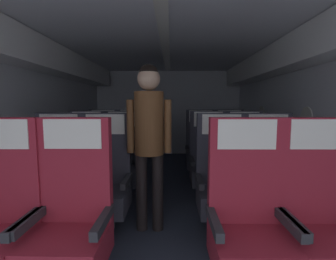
{
  "coord_description": "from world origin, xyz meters",
  "views": [
    {
      "loc": [
        0.09,
        -0.0,
        1.25
      ],
      "look_at": [
        0.03,
        3.79,
        0.85
      ],
      "focal_mm": 25.86,
      "sensor_mm": 36.0,
      "label": 1
    }
  ],
  "objects_px": {
    "seat_b_left_aisle": "(105,182)",
    "seat_c_right_window": "(208,162)",
    "seat_a_right_aisle": "(321,223)",
    "seat_a_left_aisle": "(71,221)",
    "seat_b_right_aisle": "(269,182)",
    "seat_c_left_aisle": "(122,162)",
    "seat_d_right_aisle": "(229,151)",
    "seat_c_left_window": "(86,162)",
    "seat_d_right_window": "(201,151)",
    "seat_a_right_window": "(248,223)",
    "seat_b_right_window": "(222,182)",
    "seat_c_right_aisle": "(245,163)",
    "flight_attendant": "(149,130)",
    "seat_d_left_window": "(103,150)",
    "seat_b_left_window": "(58,181)",
    "seat_d_left_aisle": "(132,150)"
  },
  "relations": [
    {
      "from": "seat_b_right_window",
      "to": "seat_b_left_aisle",
      "type": "bearing_deg",
      "value": -179.56
    },
    {
      "from": "seat_b_right_aisle",
      "to": "seat_c_right_window",
      "type": "xyz_separation_m",
      "value": [
        -0.47,
        0.84,
        0.0
      ]
    },
    {
      "from": "seat_d_right_aisle",
      "to": "flight_attendant",
      "type": "xyz_separation_m",
      "value": [
        -1.19,
        -1.69,
        0.53
      ]
    },
    {
      "from": "seat_a_right_window",
      "to": "seat_d_left_window",
      "type": "bearing_deg",
      "value": 123.76
    },
    {
      "from": "seat_b_left_aisle",
      "to": "seat_c_right_aisle",
      "type": "distance_m",
      "value": 1.84
    },
    {
      "from": "seat_b_left_aisle",
      "to": "seat_d_left_window",
      "type": "distance_m",
      "value": 1.74
    },
    {
      "from": "seat_b_left_aisle",
      "to": "seat_c_left_window",
      "type": "distance_m",
      "value": 0.98
    },
    {
      "from": "seat_c_left_aisle",
      "to": "seat_d_right_aisle",
      "type": "bearing_deg",
      "value": 26.88
    },
    {
      "from": "seat_d_right_window",
      "to": "seat_c_left_window",
      "type": "bearing_deg",
      "value": -153.43
    },
    {
      "from": "seat_b_left_aisle",
      "to": "seat_c_left_window",
      "type": "bearing_deg",
      "value": 119.73
    },
    {
      "from": "seat_b_right_aisle",
      "to": "flight_attendant",
      "type": "bearing_deg",
      "value": -178.62
    },
    {
      "from": "seat_a_left_aisle",
      "to": "seat_b_right_aisle",
      "type": "relative_size",
      "value": 1.0
    },
    {
      "from": "seat_b_right_window",
      "to": "seat_c_right_window",
      "type": "xyz_separation_m",
      "value": [
        -0.0,
        0.85,
        0.0
      ]
    },
    {
      "from": "seat_c_left_aisle",
      "to": "seat_c_left_window",
      "type": "bearing_deg",
      "value": 179.73
    },
    {
      "from": "seat_d_right_aisle",
      "to": "seat_d_right_window",
      "type": "xyz_separation_m",
      "value": [
        -0.48,
        -0.0,
        0.0
      ]
    },
    {
      "from": "seat_a_right_aisle",
      "to": "seat_b_right_window",
      "type": "height_order",
      "value": "same"
    },
    {
      "from": "seat_c_left_aisle",
      "to": "seat_c_right_window",
      "type": "bearing_deg",
      "value": 0.35
    },
    {
      "from": "seat_c_left_window",
      "to": "seat_d_left_window",
      "type": "height_order",
      "value": "same"
    },
    {
      "from": "seat_d_right_window",
      "to": "flight_attendant",
      "type": "height_order",
      "value": "flight_attendant"
    },
    {
      "from": "seat_a_right_window",
      "to": "seat_a_left_aisle",
      "type": "bearing_deg",
      "value": 179.83
    },
    {
      "from": "seat_c_right_aisle",
      "to": "seat_d_right_window",
      "type": "relative_size",
      "value": 1.0
    },
    {
      "from": "seat_a_right_aisle",
      "to": "seat_c_left_window",
      "type": "distance_m",
      "value": 2.7
    },
    {
      "from": "seat_b_left_window",
      "to": "seat_b_left_aisle",
      "type": "bearing_deg",
      "value": -2.78
    },
    {
      "from": "seat_a_right_window",
      "to": "seat_d_right_aisle",
      "type": "bearing_deg",
      "value": 79.23
    },
    {
      "from": "seat_b_right_aisle",
      "to": "seat_c_right_aisle",
      "type": "bearing_deg",
      "value": 89.25
    },
    {
      "from": "seat_d_right_aisle",
      "to": "seat_c_right_aisle",
      "type": "bearing_deg",
      "value": -89.84
    },
    {
      "from": "seat_b_left_window",
      "to": "seat_b_right_window",
      "type": "height_order",
      "value": "same"
    },
    {
      "from": "seat_d_right_aisle",
      "to": "flight_attendant",
      "type": "bearing_deg",
      "value": -125.1
    },
    {
      "from": "seat_c_left_window",
      "to": "seat_b_left_window",
      "type": "bearing_deg",
      "value": -89.6
    },
    {
      "from": "seat_b_left_aisle",
      "to": "seat_d_right_aisle",
      "type": "xyz_separation_m",
      "value": [
        1.64,
        1.68,
        0.0
      ]
    },
    {
      "from": "seat_b_right_window",
      "to": "seat_d_left_aisle",
      "type": "relative_size",
      "value": 1.0
    },
    {
      "from": "seat_b_left_window",
      "to": "seat_b_right_window",
      "type": "xyz_separation_m",
      "value": [
        1.65,
        -0.01,
        0.0
      ]
    },
    {
      "from": "seat_d_right_window",
      "to": "flight_attendant",
      "type": "xyz_separation_m",
      "value": [
        -0.71,
        -1.69,
        0.53
      ]
    },
    {
      "from": "seat_b_left_window",
      "to": "seat_d_left_window",
      "type": "bearing_deg",
      "value": 90.34
    },
    {
      "from": "seat_a_right_aisle",
      "to": "seat_d_right_window",
      "type": "bearing_deg",
      "value": 101.2
    },
    {
      "from": "seat_a_right_window",
      "to": "seat_c_left_window",
      "type": "relative_size",
      "value": 1.0
    },
    {
      "from": "seat_a_right_aisle",
      "to": "seat_b_left_aisle",
      "type": "xyz_separation_m",
      "value": [
        -1.65,
        0.8,
        0.0
      ]
    },
    {
      "from": "seat_b_left_aisle",
      "to": "seat_c_right_window",
      "type": "bearing_deg",
      "value": 36.39
    },
    {
      "from": "seat_a_left_aisle",
      "to": "seat_c_left_window",
      "type": "height_order",
      "value": "same"
    },
    {
      "from": "seat_c_left_aisle",
      "to": "seat_c_right_window",
      "type": "height_order",
      "value": "same"
    },
    {
      "from": "seat_c_right_aisle",
      "to": "seat_d_right_window",
      "type": "bearing_deg",
      "value": 119.8
    },
    {
      "from": "seat_d_right_aisle",
      "to": "seat_b_right_window",
      "type": "bearing_deg",
      "value": -105.83
    },
    {
      "from": "seat_a_left_aisle",
      "to": "flight_attendant",
      "type": "bearing_deg",
      "value": 60.5
    },
    {
      "from": "seat_a_right_window",
      "to": "seat_c_right_window",
      "type": "relative_size",
      "value": 1.0
    },
    {
      "from": "seat_d_left_aisle",
      "to": "seat_d_right_window",
      "type": "xyz_separation_m",
      "value": [
        1.17,
        -0.0,
        0.0
      ]
    },
    {
      "from": "seat_b_left_window",
      "to": "seat_b_right_aisle",
      "type": "xyz_separation_m",
      "value": [
        2.11,
        -0.01,
        0.0
      ]
    },
    {
      "from": "seat_a_left_aisle",
      "to": "seat_a_right_aisle",
      "type": "distance_m",
      "value": 1.65
    },
    {
      "from": "seat_b_left_aisle",
      "to": "seat_d_right_window",
      "type": "distance_m",
      "value": 2.04
    },
    {
      "from": "seat_a_right_aisle",
      "to": "seat_c_right_window",
      "type": "bearing_deg",
      "value": 106.35
    },
    {
      "from": "seat_c_left_aisle",
      "to": "seat_b_left_window",
      "type": "bearing_deg",
      "value": -120.35
    }
  ]
}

